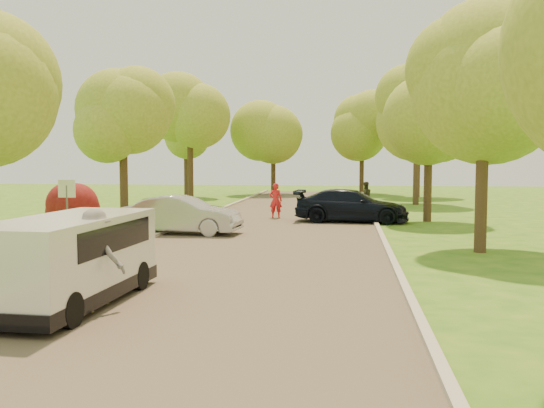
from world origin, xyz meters
The scene contains 22 objects.
ground centered at (0.00, 0.00, 0.00)m, with size 100.00×100.00×0.00m, color #2E6A19.
road centered at (0.00, 8.00, 0.01)m, with size 8.00×60.00×0.01m, color #4C4438.
curb_left centered at (-4.05, 8.00, 0.06)m, with size 0.18×60.00×0.12m, color #B2AD9E.
curb_right centered at (4.05, 8.00, 0.06)m, with size 0.18×60.00×0.12m, color #B2AD9E.
street_sign centered at (-5.80, 4.00, 1.56)m, with size 0.55×0.06×2.17m.
red_shrub centered at (-6.30, 5.50, 1.10)m, with size 1.70×1.70×1.95m.
tree_l_midb centered at (-6.81, 12.00, 4.59)m, with size 4.30×4.20×6.62m.
tree_l_far centered at (-6.39, 22.00, 5.47)m, with size 4.92×4.80×7.79m.
tree_r_mida centered at (7.02, 5.00, 5.54)m, with size 5.13×5.00×7.95m.
tree_r_midb centered at (6.60, 14.00, 4.88)m, with size 4.51×4.40×7.01m.
tree_r_far centered at (7.23, 24.00, 5.83)m, with size 5.33×5.20×8.34m.
tree_bg_a centered at (-8.78, 30.00, 5.31)m, with size 5.12×5.00×7.72m.
tree_bg_b centered at (8.22, 32.00, 5.54)m, with size 5.12×5.00×7.95m.
tree_bg_c centered at (-2.79, 34.00, 5.02)m, with size 4.92×4.80×7.33m.
tree_bg_d centered at (4.22, 36.00, 5.31)m, with size 5.12×5.00×7.72m.
minivan centered at (-2.50, -2.76, 0.90)m, with size 2.02×4.67×1.71m.
silver_sedan centered at (-3.30, 8.20, 0.72)m, with size 1.52×4.35×1.43m, color #ABABB0.
dark_sedan centered at (3.01, 13.28, 0.73)m, with size 2.04×5.03×1.46m, color black.
longboard centered at (-1.89, -3.00, 0.10)m, with size 0.28×0.92×0.11m.
skateboarder centered at (-1.89, -3.00, 1.00)m, with size 1.14×0.66×1.77m, color slate.
person_striped centered at (-0.55, 14.68, 0.84)m, with size 0.61×0.40×1.67m, color red.
person_olive centered at (3.80, 19.25, 0.79)m, with size 0.77×0.60×1.58m, color #2C2E1C.
Camera 1 is at (2.78, -13.75, 2.83)m, focal length 40.00 mm.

